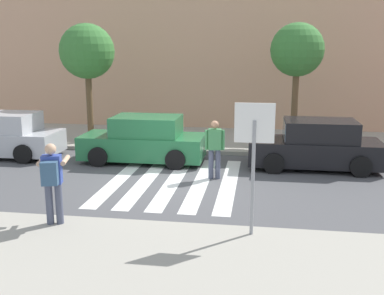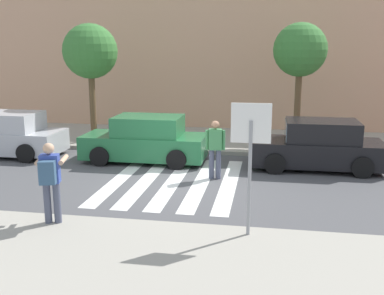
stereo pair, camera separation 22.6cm
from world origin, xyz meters
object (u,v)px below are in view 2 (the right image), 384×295
(stop_sign, at_px, (251,140))
(pedestrian_crossing, at_px, (215,146))
(parked_car_green, at_px, (146,140))
(parked_car_silver, at_px, (6,135))
(street_tree_center, at_px, (300,51))
(street_tree_west, at_px, (90,52))
(parked_car_black, at_px, (317,146))
(photographer_with_backpack, at_px, (50,176))

(stop_sign, distance_m, pedestrian_crossing, 4.49)
(pedestrian_crossing, xyz_separation_m, parked_car_green, (-2.55, 1.67, -0.25))
(stop_sign, height_order, parked_car_silver, stop_sign)
(stop_sign, bearing_deg, street_tree_center, 81.01)
(street_tree_west, xyz_separation_m, street_tree_center, (7.87, 0.47, 0.05))
(parked_car_green, relative_size, street_tree_center, 0.90)
(stop_sign, bearing_deg, street_tree_west, 128.32)
(parked_car_silver, distance_m, parked_car_black, 10.73)
(street_tree_west, bearing_deg, parked_car_silver, -135.21)
(parked_car_silver, height_order, street_tree_center, street_tree_center)
(stop_sign, xyz_separation_m, street_tree_west, (-6.49, 8.22, 1.55))
(parked_car_green, xyz_separation_m, parked_car_black, (5.60, -0.00, 0.00))
(parked_car_green, bearing_deg, street_tree_west, 139.86)
(pedestrian_crossing, relative_size, parked_car_black, 0.42)
(pedestrian_crossing, distance_m, parked_car_green, 3.06)
(parked_car_black, bearing_deg, parked_car_silver, 180.00)
(street_tree_west, bearing_deg, stop_sign, -51.68)
(parked_car_green, relative_size, parked_car_black, 1.00)
(parked_car_silver, xyz_separation_m, street_tree_west, (2.36, 2.34, 2.87))
(parked_car_silver, distance_m, street_tree_west, 4.39)
(street_tree_center, bearing_deg, street_tree_west, -176.61)
(parked_car_silver, relative_size, street_tree_west, 0.90)
(stop_sign, distance_m, parked_car_green, 7.08)
(parked_car_silver, height_order, parked_car_green, same)
(parked_car_silver, bearing_deg, photographer_with_backpack, -51.51)
(photographer_with_backpack, bearing_deg, parked_car_silver, 128.49)
(photographer_with_backpack, xyz_separation_m, parked_car_green, (0.37, 5.99, -0.44))
(parked_car_green, bearing_deg, street_tree_center, 28.87)
(parked_car_green, bearing_deg, stop_sign, -57.67)
(pedestrian_crossing, height_order, street_tree_center, street_tree_center)
(photographer_with_backpack, bearing_deg, stop_sign, 1.58)
(street_tree_west, bearing_deg, pedestrian_crossing, -37.02)
(stop_sign, bearing_deg, parked_car_silver, 146.43)
(pedestrian_crossing, xyz_separation_m, parked_car_black, (3.05, 1.67, -0.25))
(pedestrian_crossing, bearing_deg, street_tree_center, 60.41)
(parked_car_black, bearing_deg, street_tree_west, 164.38)
(stop_sign, distance_m, parked_car_silver, 10.70)
(parked_car_silver, bearing_deg, pedestrian_crossing, -12.29)
(parked_car_green, distance_m, street_tree_west, 4.63)
(pedestrian_crossing, height_order, street_tree_west, street_tree_west)
(stop_sign, height_order, street_tree_center, street_tree_center)
(street_tree_west, height_order, street_tree_center, street_tree_west)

